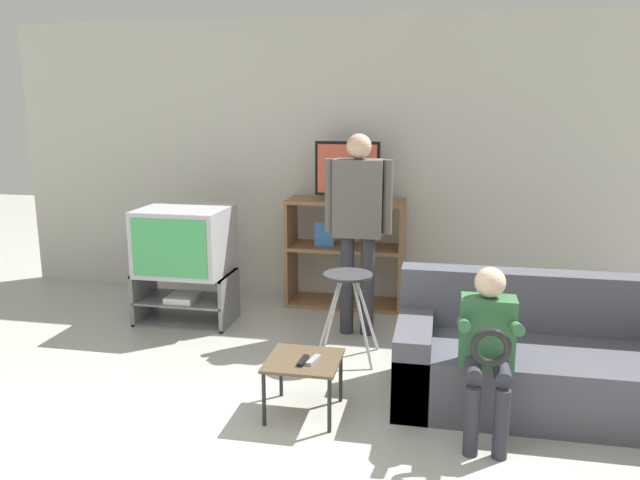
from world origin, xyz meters
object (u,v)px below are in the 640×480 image
(media_shelf, at_px, (345,252))
(television_flat, at_px, (347,172))
(television_main, at_px, (185,240))
(couch, at_px, (547,363))
(tv_stand, at_px, (186,297))
(person_seated_child, at_px, (488,342))
(snack_table, at_px, (304,365))
(remote_control_white, at_px, (313,360))
(remote_control_black, at_px, (303,361))
(folding_stool, at_px, (348,289))
(person_standing_adult, at_px, (358,215))

(media_shelf, relative_size, television_flat, 1.84)
(television_main, bearing_deg, couch, -19.39)
(television_flat, bearing_deg, tv_stand, -151.48)
(media_shelf, xyz_separation_m, person_seated_child, (1.13, -2.17, 0.05))
(television_flat, bearing_deg, snack_table, -88.03)
(television_main, xyz_separation_m, television_flat, (1.27, 0.68, 0.52))
(remote_control_white, bearing_deg, media_shelf, 106.77)
(television_main, bearing_deg, tv_stand, -120.19)
(tv_stand, height_order, couch, couch)
(remote_control_white, bearing_deg, couch, 30.95)
(television_main, xyz_separation_m, remote_control_black, (1.35, -1.46, -0.35))
(tv_stand, height_order, television_flat, television_flat)
(tv_stand, relative_size, folding_stool, 1.26)
(tv_stand, bearing_deg, remote_control_black, -46.67)
(television_main, xyz_separation_m, remote_control_white, (1.40, -1.43, -0.35))
(folding_stool, height_order, remote_control_black, folding_stool)
(folding_stool, bearing_deg, snack_table, -97.93)
(media_shelf, distance_m, folding_stool, 1.24)
(tv_stand, distance_m, person_standing_adult, 1.66)
(tv_stand, relative_size, person_standing_adult, 0.50)
(remote_control_black, relative_size, couch, 0.08)
(tv_stand, xyz_separation_m, person_standing_adult, (1.47, 0.01, 0.76))
(television_main, height_order, person_standing_adult, person_standing_adult)
(remote_control_black, height_order, person_seated_child, person_seated_child)
(remote_control_black, distance_m, person_seated_child, 1.06)
(remote_control_white, relative_size, person_standing_adult, 0.09)
(remote_control_white, bearing_deg, person_standing_adult, 100.31)
(folding_stool, xyz_separation_m, remote_control_white, (-0.06, -0.92, -0.16))
(snack_table, relative_size, person_seated_child, 0.45)
(media_shelf, relative_size, folding_stool, 1.65)
(television_flat, relative_size, snack_table, 1.33)
(person_standing_adult, bearing_deg, remote_control_white, -92.36)
(folding_stool, bearing_deg, couch, -19.47)
(media_shelf, bearing_deg, television_flat, -61.81)
(remote_control_black, bearing_deg, folding_stool, 86.99)
(snack_table, height_order, person_standing_adult, person_standing_adult)
(snack_table, relative_size, person_standing_adult, 0.27)
(person_standing_adult, bearing_deg, snack_table, -95.05)
(snack_table, xyz_separation_m, remote_control_white, (0.06, -0.03, 0.05))
(tv_stand, xyz_separation_m, person_seated_child, (2.39, -1.44, 0.34))
(remote_control_black, height_order, couch, couch)
(tv_stand, relative_size, television_main, 1.14)
(remote_control_black, xyz_separation_m, person_seated_child, (1.04, -0.00, 0.20))
(remote_control_black, bearing_deg, media_shelf, 96.60)
(folding_stool, height_order, person_seated_child, person_seated_child)
(tv_stand, bearing_deg, television_flat, 28.52)
(tv_stand, distance_m, remote_control_white, 2.01)
(folding_stool, distance_m, person_seated_child, 1.32)
(television_main, relative_size, person_seated_child, 0.74)
(television_flat, xyz_separation_m, remote_control_black, (0.08, -2.13, -0.88))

